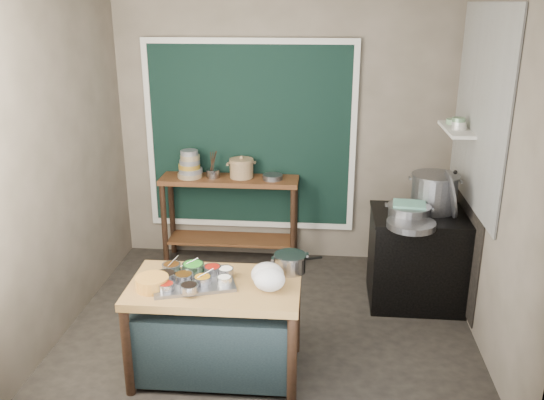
# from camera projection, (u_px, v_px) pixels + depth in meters

# --- Properties ---
(floor) EXTENTS (3.50, 3.00, 0.02)m
(floor) POSITION_uv_depth(u_px,v_px,m) (270.00, 325.00, 5.10)
(floor) COLOR #2F2B24
(floor) RESTS_ON ground
(back_wall) EXTENTS (3.50, 0.02, 2.80)m
(back_wall) POSITION_uv_depth(u_px,v_px,m) (283.00, 132.00, 6.06)
(back_wall) COLOR #76685B
(back_wall) RESTS_ON floor
(left_wall) EXTENTS (0.02, 3.00, 2.80)m
(left_wall) POSITION_uv_depth(u_px,v_px,m) (60.00, 166.00, 4.79)
(left_wall) COLOR #76685B
(left_wall) RESTS_ON floor
(right_wall) EXTENTS (0.02, 3.00, 2.80)m
(right_wall) POSITION_uv_depth(u_px,v_px,m) (494.00, 178.00, 4.48)
(right_wall) COLOR #76685B
(right_wall) RESTS_ON floor
(curtain_panel) EXTENTS (2.10, 0.02, 1.90)m
(curtain_panel) POSITION_uv_depth(u_px,v_px,m) (250.00, 137.00, 6.07)
(curtain_panel) COLOR black
(curtain_panel) RESTS_ON back_wall
(curtain_frame) EXTENTS (2.22, 0.03, 2.02)m
(curtain_frame) POSITION_uv_depth(u_px,v_px,m) (250.00, 137.00, 6.06)
(curtain_frame) COLOR beige
(curtain_frame) RESTS_ON back_wall
(tile_panel) EXTENTS (0.02, 1.70, 1.70)m
(tile_panel) POSITION_uv_depth(u_px,v_px,m) (480.00, 108.00, 4.85)
(tile_panel) COLOR #B2B2AA
(tile_panel) RESTS_ON right_wall
(soot_patch) EXTENTS (0.01, 1.30, 1.30)m
(soot_patch) POSITION_uv_depth(u_px,v_px,m) (463.00, 230.00, 5.32)
(soot_patch) COLOR black
(soot_patch) RESTS_ON right_wall
(wall_shelf) EXTENTS (0.22, 0.70, 0.03)m
(wall_shelf) POSITION_uv_depth(u_px,v_px,m) (457.00, 129.00, 5.23)
(wall_shelf) COLOR beige
(wall_shelf) RESTS_ON right_wall
(prep_table) EXTENTS (1.26, 0.74, 0.75)m
(prep_table) POSITION_uv_depth(u_px,v_px,m) (216.00, 328.00, 4.32)
(prep_table) COLOR olive
(prep_table) RESTS_ON floor
(back_counter) EXTENTS (1.45, 0.40, 0.95)m
(back_counter) POSITION_uv_depth(u_px,v_px,m) (230.00, 220.00, 6.19)
(back_counter) COLOR #543218
(back_counter) RESTS_ON floor
(stove_block) EXTENTS (0.90, 0.68, 0.85)m
(stove_block) POSITION_uv_depth(u_px,v_px,m) (420.00, 260.00, 5.35)
(stove_block) COLOR black
(stove_block) RESTS_ON floor
(stove_top) EXTENTS (0.92, 0.69, 0.03)m
(stove_top) POSITION_uv_depth(u_px,v_px,m) (424.00, 216.00, 5.21)
(stove_top) COLOR black
(stove_top) RESTS_ON stove_block
(condiment_tray) EXTENTS (0.68, 0.57, 0.03)m
(condiment_tray) POSITION_uv_depth(u_px,v_px,m) (193.00, 281.00, 4.21)
(condiment_tray) COLOR gray
(condiment_tray) RESTS_ON prep_table
(condiment_bowls) EXTENTS (0.56, 0.46, 0.07)m
(condiment_bowls) POSITION_uv_depth(u_px,v_px,m) (191.00, 275.00, 4.21)
(condiment_bowls) COLOR gray
(condiment_bowls) RESTS_ON condiment_tray
(yellow_basin) EXTENTS (0.29, 0.29, 0.09)m
(yellow_basin) POSITION_uv_depth(u_px,v_px,m) (152.00, 283.00, 4.11)
(yellow_basin) COLOR #B57F32
(yellow_basin) RESTS_ON prep_table
(saucepan) EXTENTS (0.33, 0.33, 0.14)m
(saucepan) POSITION_uv_depth(u_px,v_px,m) (290.00, 263.00, 4.38)
(saucepan) COLOR gray
(saucepan) RESTS_ON prep_table
(plastic_bag_a) EXTENTS (0.25, 0.23, 0.17)m
(plastic_bag_a) POSITION_uv_depth(u_px,v_px,m) (269.00, 280.00, 4.08)
(plastic_bag_a) COLOR white
(plastic_bag_a) RESTS_ON prep_table
(plastic_bag_b) EXTENTS (0.29, 0.27, 0.18)m
(plastic_bag_b) POSITION_uv_depth(u_px,v_px,m) (268.00, 274.00, 4.14)
(plastic_bag_b) COLOR white
(plastic_bag_b) RESTS_ON prep_table
(bowl_stack) EXTENTS (0.26, 0.26, 0.29)m
(bowl_stack) POSITION_uv_depth(u_px,v_px,m) (190.00, 166.00, 6.01)
(bowl_stack) COLOR tan
(bowl_stack) RESTS_ON back_counter
(utensil_cup) EXTENTS (0.18, 0.18, 0.09)m
(utensil_cup) POSITION_uv_depth(u_px,v_px,m) (213.00, 173.00, 6.04)
(utensil_cup) COLOR gray
(utensil_cup) RESTS_ON back_counter
(ceramic_crock) EXTENTS (0.34, 0.34, 0.18)m
(ceramic_crock) POSITION_uv_depth(u_px,v_px,m) (241.00, 169.00, 6.02)
(ceramic_crock) COLOR #997653
(ceramic_crock) RESTS_ON back_counter
(wide_bowl) EXTENTS (0.28, 0.28, 0.05)m
(wide_bowl) POSITION_uv_depth(u_px,v_px,m) (273.00, 177.00, 5.97)
(wide_bowl) COLOR gray
(wide_bowl) RESTS_ON back_counter
(stock_pot) EXTENTS (0.50, 0.50, 0.34)m
(stock_pot) POSITION_uv_depth(u_px,v_px,m) (434.00, 192.00, 5.25)
(stock_pot) COLOR gray
(stock_pot) RESTS_ON stove_top
(pot_lid) EXTENTS (0.11, 0.43, 0.43)m
(pot_lid) POSITION_uv_depth(u_px,v_px,m) (451.00, 194.00, 5.07)
(pot_lid) COLOR gray
(pot_lid) RESTS_ON stove_top
(steamer) EXTENTS (0.48, 0.48, 0.13)m
(steamer) POSITION_uv_depth(u_px,v_px,m) (409.00, 212.00, 5.07)
(steamer) COLOR gray
(steamer) RESTS_ON stove_top
(green_cloth) EXTENTS (0.30, 0.25, 0.02)m
(green_cloth) POSITION_uv_depth(u_px,v_px,m) (409.00, 204.00, 5.05)
(green_cloth) COLOR #5FA495
(green_cloth) RESTS_ON steamer
(shallow_pan) EXTENTS (0.43, 0.43, 0.05)m
(shallow_pan) POSITION_uv_depth(u_px,v_px,m) (411.00, 224.00, 4.89)
(shallow_pan) COLOR gray
(shallow_pan) RESTS_ON stove_top
(shelf_bowl_stack) EXTENTS (0.13, 0.13, 0.11)m
(shelf_bowl_stack) POSITION_uv_depth(u_px,v_px,m) (459.00, 124.00, 5.14)
(shelf_bowl_stack) COLOR silver
(shelf_bowl_stack) RESTS_ON wall_shelf
(shelf_bowl_green) EXTENTS (0.15, 0.15, 0.05)m
(shelf_bowl_green) POSITION_uv_depth(u_px,v_px,m) (453.00, 121.00, 5.38)
(shelf_bowl_green) COLOR gray
(shelf_bowl_green) RESTS_ON wall_shelf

